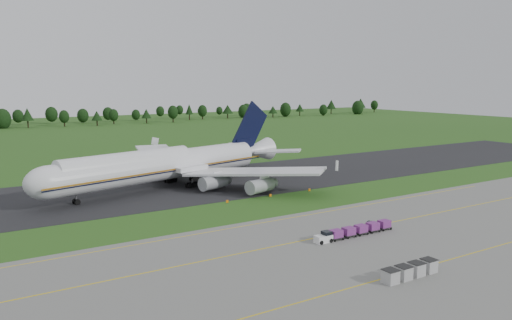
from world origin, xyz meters
TOP-DOWN VIEW (x-y plane):
  - ground at (0.00, 0.00)m, footprint 600.00×600.00m
  - apron at (0.00, -34.00)m, footprint 300.00×52.00m
  - taxiway at (0.00, 28.00)m, footprint 300.00×40.00m
  - apron_markings at (0.00, -26.98)m, footprint 300.00×30.20m
  - tree_line at (4.34, 220.86)m, footprint 524.25×21.79m
  - aircraft at (-4.81, 27.91)m, footprint 71.03×66.89m
  - baggage_train at (6.96, -24.46)m, footprint 15.87×1.68m
  - utility_cart at (12.10, -22.91)m, footprint 2.10×1.66m
  - uld_row at (1.11, -41.52)m, footprint 9.00×1.80m
  - edge_markers at (11.17, 6.78)m, footprint 22.25×0.30m

SIDE VIEW (x-z plane):
  - ground at x=0.00m, z-range 0.00..0.00m
  - apron at x=0.00m, z-range 0.00..0.06m
  - taxiway at x=0.00m, z-range 0.00..0.08m
  - apron_markings at x=0.00m, z-range 0.06..0.07m
  - edge_markers at x=11.17m, z-range -0.03..0.57m
  - utility_cart at x=12.10m, z-range 0.05..1.06m
  - baggage_train at x=6.96m, z-range 0.12..1.74m
  - uld_row at x=1.11m, z-range 0.07..1.85m
  - aircraft at x=-4.81m, z-range -4.28..15.69m
  - tree_line at x=4.34m, z-range 0.04..11.94m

